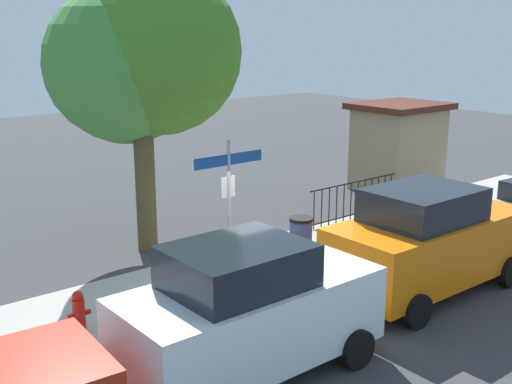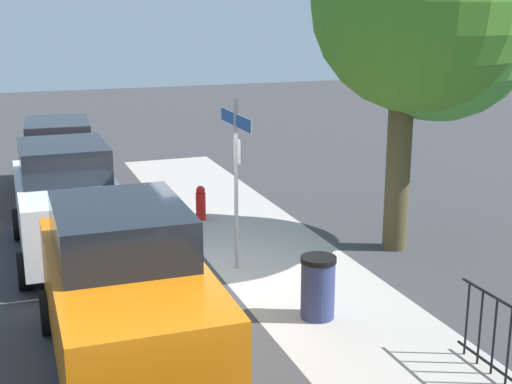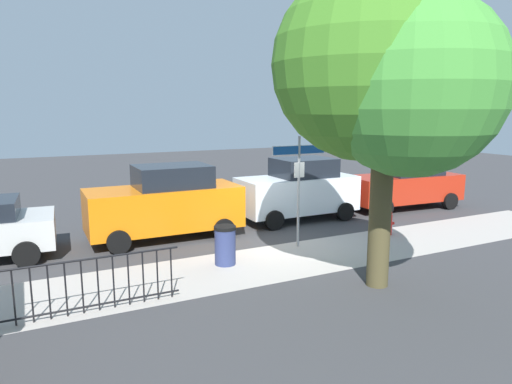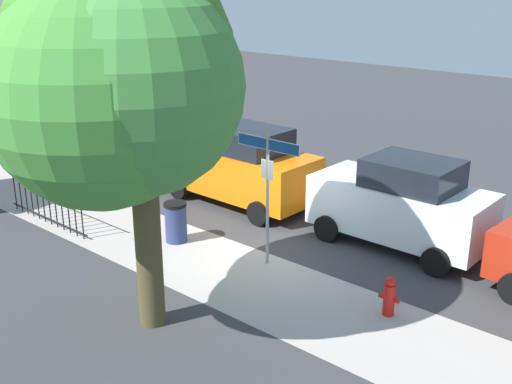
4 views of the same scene
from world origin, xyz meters
TOP-DOWN VIEW (x-y plane):
  - ground_plane at (0.00, 0.00)m, footprint 60.00×60.00m
  - sidewalk_strip at (2.00, 1.30)m, footprint 24.00×2.60m
  - street_sign at (-0.29, 0.40)m, footprint 1.66×0.07m
  - shade_tree at (-0.25, 4.01)m, footprint 4.46×4.46m
  - car_white at (-2.02, -2.38)m, footprint 4.13×2.00m
  - car_orange at (2.78, -2.11)m, footprint 4.48×2.11m
  - car_silver at (7.89, -2.20)m, footprint 4.34×2.39m
  - iron_fence at (5.51, 2.30)m, footprint 3.44×0.04m
  - fire_hydrant at (-3.43, 0.60)m, footprint 0.42×0.22m
  - trash_bin at (2.14, 0.90)m, footprint 0.55×0.55m

SIDE VIEW (x-z plane):
  - ground_plane at x=0.00m, z-range 0.00..0.00m
  - sidewalk_strip at x=2.00m, z-range 0.00..0.00m
  - fire_hydrant at x=-3.43m, z-range -0.01..0.77m
  - trash_bin at x=2.14m, z-range 0.00..0.98m
  - iron_fence at x=5.51m, z-range 0.02..1.09m
  - car_silver at x=7.89m, z-range 0.03..1.60m
  - car_white at x=-2.02m, z-range -0.01..2.13m
  - car_orange at x=2.78m, z-range -0.01..2.17m
  - street_sign at x=-0.29m, z-range 0.62..3.72m
  - shade_tree at x=-0.25m, z-range 1.15..7.78m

